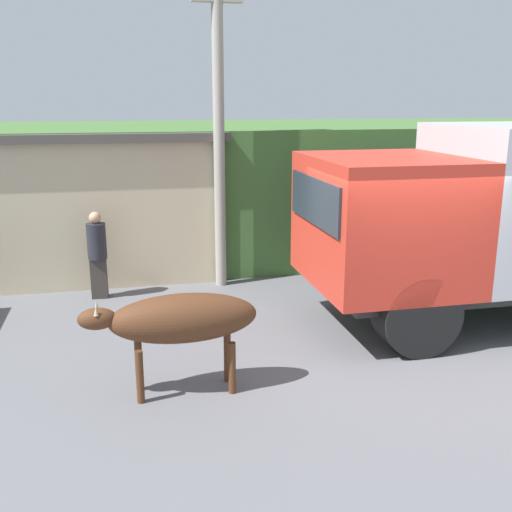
{
  "coord_description": "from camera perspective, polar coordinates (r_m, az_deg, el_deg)",
  "views": [
    {
      "loc": [
        -3.78,
        -7.32,
        3.48
      ],
      "look_at": [
        -2.09,
        0.12,
        1.47
      ],
      "focal_mm": 42.0,
      "sensor_mm": 36.0,
      "label": 1
    }
  ],
  "objects": [
    {
      "name": "pedestrian_on_hill",
      "position": [
        10.97,
        -14.88,
        0.42
      ],
      "size": [
        0.35,
        0.35,
        1.57
      ],
      "rotation": [
        0.0,
        0.0,
        3.09
      ],
      "color": "#38332D",
      "rests_on": "ground_plane"
    },
    {
      "name": "ground_plane",
      "position": [
        8.94,
        13.52,
        -8.6
      ],
      "size": [
        60.0,
        60.0,
        0.0
      ],
      "primitive_type": "plane",
      "color": "slate"
    },
    {
      "name": "building_backdrop",
      "position": [
        12.51,
        -15.91,
        4.86
      ],
      "size": [
        5.46,
        2.7,
        2.88
      ],
      "color": "#C6B793",
      "rests_on": "ground_plane"
    },
    {
      "name": "utility_pole",
      "position": [
        11.1,
        -3.57,
        12.47
      ],
      "size": [
        0.9,
        0.21,
        5.84
      ],
      "color": "#9E998E",
      "rests_on": "ground_plane"
    },
    {
      "name": "hillside_embankment",
      "position": [
        14.83,
        2.12,
        6.86
      ],
      "size": [
        32.0,
        5.98,
        2.9
      ],
      "color": "#426B33",
      "rests_on": "ground_plane"
    },
    {
      "name": "brown_cow",
      "position": [
        7.21,
        -7.25,
        -6.03
      ],
      "size": [
        2.11,
        0.6,
        1.25
      ],
      "rotation": [
        0.0,
        0.0,
        -0.09
      ],
      "color": "#512D19",
      "rests_on": "ground_plane"
    }
  ]
}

